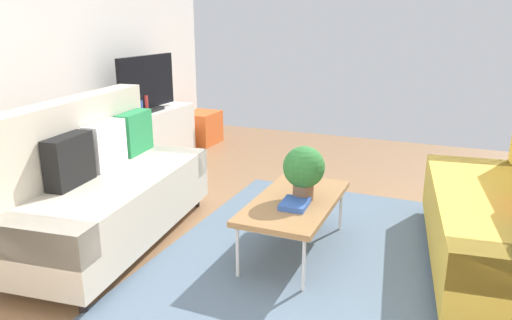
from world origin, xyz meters
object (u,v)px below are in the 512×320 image
object	(u,v)px
storage_trunk	(202,128)
table_book_0	(295,204)
tv	(147,84)
bottle_2	(146,104)
potted_plant	(304,169)
couch_beige	(101,186)
vase_1	(119,112)
coffee_table	(295,203)
bottle_1	(140,107)
vase_0	(111,113)
couch_green	(512,211)
bottle_0	(135,109)
tv_console	(149,138)

from	to	relation	value
storage_trunk	table_book_0	distance (m)	3.54
tv	bottle_2	distance (m)	0.23
potted_plant	couch_beige	bearing A→B (deg)	106.04
potted_plant	vase_1	bearing A→B (deg)	67.17
couch_beige	coffee_table	world-z (taller)	couch_beige
potted_plant	bottle_1	size ratio (longest dim) A/B	2.54
vase_0	bottle_2	distance (m)	0.51
couch_green	bottle_0	bearing A→B (deg)	69.22
couch_green	storage_trunk	size ratio (longest dim) A/B	3.82
potted_plant	vase_1	size ratio (longest dim) A/B	3.22
vase_1	bottle_1	size ratio (longest dim) A/B	0.79
coffee_table	bottle_1	xyz separation A→B (m)	(1.30, 2.28, 0.32)
bottle_1	couch_beige	bearing A→B (deg)	-153.26
couch_green	bottle_2	world-z (taller)	couch_green
tv_console	table_book_0	bearing A→B (deg)	-124.39
tv_console	bottle_1	bearing A→B (deg)	-167.55
couch_beige	table_book_0	size ratio (longest dim) A/B	8.29
tv_console	couch_beige	bearing A→B (deg)	-154.52
potted_plant	bottle_1	xyz separation A→B (m)	(1.28, 2.33, 0.07)
tv_console	bottle_2	distance (m)	0.43
table_book_0	bottle_0	world-z (taller)	bottle_0
potted_plant	bottle_2	xyz separation A→B (m)	(1.38, 2.33, 0.09)
vase_1	bottle_2	world-z (taller)	bottle_2
couch_green	potted_plant	world-z (taller)	couch_green
storage_trunk	bottle_2	bearing A→B (deg)	177.07
coffee_table	bottle_1	distance (m)	2.65
coffee_table	bottle_2	bearing A→B (deg)	58.23
tv_console	bottle_0	bearing A→B (deg)	-172.03
couch_beige	bottle_2	distance (m)	2.02
potted_plant	tv_console	bearing A→B (deg)	58.42
couch_beige	tv_console	xyz separation A→B (m)	(1.88, 0.90, -0.13)
tv	bottle_2	size ratio (longest dim) A/B	5.05
couch_green	vase_1	size ratio (longest dim) A/B	16.19
table_book_0	vase_0	size ratio (longest dim) A/B	1.58
vase_0	vase_1	bearing A→B (deg)	0.00
tv	couch_beige	bearing A→B (deg)	-155.02
vase_0	bottle_2	size ratio (longest dim) A/B	0.77
couch_beige	tv_console	world-z (taller)	couch_beige
vase_0	bottle_0	world-z (taller)	same
couch_beige	potted_plant	xyz separation A→B (m)	(0.42, -1.48, 0.20)
tv	bottle_0	distance (m)	0.37
couch_green	storage_trunk	xyz separation A→B (m)	(2.29, 3.64, -0.23)
tv	table_book_0	distance (m)	2.89
vase_0	table_book_0	bearing A→B (deg)	-113.26
couch_green	tv	world-z (taller)	tv
couch_green	tv	xyz separation A→B (m)	(1.19, 3.72, 0.51)
couch_green	tv	bearing A→B (deg)	65.22
tv_console	bottle_1	xyz separation A→B (m)	(-0.18, -0.04, 0.40)
tv_console	coffee_table	bearing A→B (deg)	-122.63
tv_console	table_book_0	size ratio (longest dim) A/B	5.83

